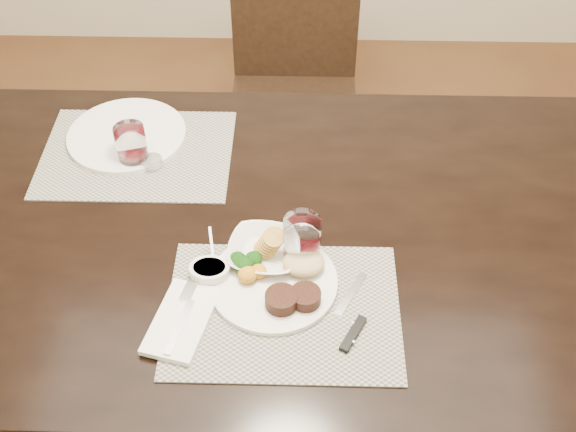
{
  "coord_description": "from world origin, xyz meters",
  "views": [
    {
      "loc": [
        0.03,
        -1.1,
        1.89
      ],
      "look_at": [
        0.0,
        -0.04,
        0.82
      ],
      "focal_mm": 45.0,
      "sensor_mm": 36.0,
      "label": 1
    }
  ],
  "objects_px": {
    "steak_knife": "(353,324)",
    "dinner_plate": "(279,280)",
    "far_plate": "(127,135)",
    "chair_far": "(294,78)",
    "cracker_bowl": "(264,251)",
    "wine_glass_near": "(302,241)"
  },
  "relations": [
    {
      "from": "steak_knife",
      "to": "wine_glass_near",
      "type": "relative_size",
      "value": 1.88
    },
    {
      "from": "steak_knife",
      "to": "dinner_plate",
      "type": "bearing_deg",
      "value": 174.19
    },
    {
      "from": "chair_far",
      "to": "wine_glass_near",
      "type": "height_order",
      "value": "chair_far"
    },
    {
      "from": "dinner_plate",
      "to": "cracker_bowl",
      "type": "bearing_deg",
      "value": 108.11
    },
    {
      "from": "dinner_plate",
      "to": "wine_glass_near",
      "type": "xyz_separation_m",
      "value": [
        0.04,
        0.08,
        0.03
      ]
    },
    {
      "from": "wine_glass_near",
      "to": "far_plate",
      "type": "height_order",
      "value": "wine_glass_near"
    },
    {
      "from": "steak_knife",
      "to": "far_plate",
      "type": "distance_m",
      "value": 0.78
    },
    {
      "from": "dinner_plate",
      "to": "cracker_bowl",
      "type": "distance_m",
      "value": 0.08
    },
    {
      "from": "dinner_plate",
      "to": "far_plate",
      "type": "xyz_separation_m",
      "value": [
        -0.4,
        0.47,
        -0.01
      ]
    },
    {
      "from": "chair_far",
      "to": "steak_knife",
      "type": "distance_m",
      "value": 1.23
    },
    {
      "from": "chair_far",
      "to": "far_plate",
      "type": "bearing_deg",
      "value": -122.74
    },
    {
      "from": "cracker_bowl",
      "to": "wine_glass_near",
      "type": "bearing_deg",
      "value": 3.44
    },
    {
      "from": "dinner_plate",
      "to": "cracker_bowl",
      "type": "height_order",
      "value": "cracker_bowl"
    },
    {
      "from": "dinner_plate",
      "to": "cracker_bowl",
      "type": "xyz_separation_m",
      "value": [
        -0.03,
        0.07,
        0.01
      ]
    },
    {
      "from": "chair_far",
      "to": "steak_knife",
      "type": "relative_size",
      "value": 4.46
    },
    {
      "from": "steak_knife",
      "to": "far_plate",
      "type": "height_order",
      "value": "far_plate"
    },
    {
      "from": "dinner_plate",
      "to": "far_plate",
      "type": "height_order",
      "value": "dinner_plate"
    },
    {
      "from": "wine_glass_near",
      "to": "dinner_plate",
      "type": "bearing_deg",
      "value": -119.47
    },
    {
      "from": "cracker_bowl",
      "to": "far_plate",
      "type": "bearing_deg",
      "value": 132.75
    },
    {
      "from": "wine_glass_near",
      "to": "chair_far",
      "type": "bearing_deg",
      "value": 91.81
    },
    {
      "from": "far_plate",
      "to": "chair_far",
      "type": "bearing_deg",
      "value": 57.26
    },
    {
      "from": "steak_knife",
      "to": "far_plate",
      "type": "bearing_deg",
      "value": 161.76
    }
  ]
}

